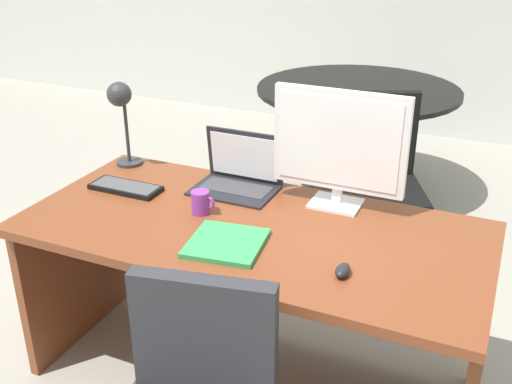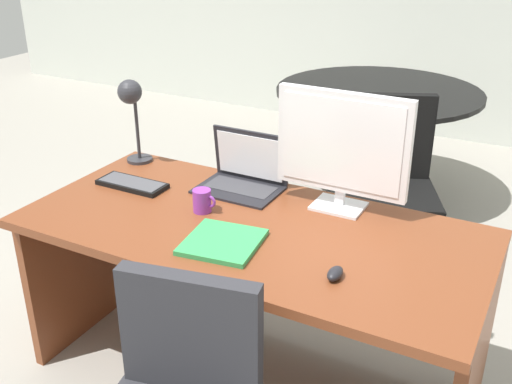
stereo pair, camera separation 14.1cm
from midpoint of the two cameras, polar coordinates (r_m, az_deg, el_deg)
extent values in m
plane|color=gray|center=(3.88, 11.26, -3.55)|extent=(12.00, 12.00, 0.00)
cube|color=brown|center=(2.30, 1.27, -3.54)|extent=(1.76, 0.84, 0.04)
cube|color=brown|center=(2.92, -14.09, -6.04)|extent=(0.04, 0.74, 0.70)
cube|color=brown|center=(2.32, 21.22, -16.07)|extent=(0.04, 0.74, 0.70)
cube|color=brown|center=(2.71, 4.22, -6.95)|extent=(1.55, 0.02, 0.49)
cube|color=silver|center=(2.46, 9.39, -1.33)|extent=(0.20, 0.16, 0.01)
cube|color=silver|center=(2.45, 9.53, -0.43)|extent=(0.04, 0.02, 0.06)
cube|color=silver|center=(2.35, 9.84, 4.56)|extent=(0.53, 0.04, 0.40)
cube|color=white|center=(2.34, 9.68, 4.42)|extent=(0.48, 0.00, 0.35)
cube|color=black|center=(2.57, -0.09, 0.19)|extent=(0.35, 0.24, 0.01)
cube|color=#38383D|center=(2.58, 0.10, 0.46)|extent=(0.29, 0.13, 0.00)
cube|color=black|center=(2.61, 1.03, 3.43)|extent=(0.35, 0.04, 0.23)
cube|color=white|center=(2.60, 0.93, 3.36)|extent=(0.30, 0.03, 0.19)
cube|color=black|center=(2.65, -10.05, 0.71)|extent=(0.31, 0.12, 0.02)
cube|color=#47474C|center=(2.65, -10.06, 0.93)|extent=(0.28, 0.10, 0.00)
ellipsoid|color=black|center=(1.99, 9.47, -7.58)|extent=(0.05, 0.08, 0.04)
cylinder|color=#2D2D33|center=(2.92, -9.49, 3.03)|extent=(0.12, 0.12, 0.01)
cylinder|color=#2D2D33|center=(2.87, -9.69, 5.83)|extent=(0.02, 0.02, 0.29)
sphere|color=#2D2D33|center=(2.80, -10.33, 9.22)|extent=(0.11, 0.11, 0.11)
cube|color=green|center=(2.16, -1.27, -4.74)|extent=(0.29, 0.30, 0.02)
cylinder|color=purple|center=(2.38, -3.39, -0.85)|extent=(0.07, 0.07, 0.09)
torus|color=purple|center=(2.36, -2.64, -0.92)|extent=(0.05, 0.01, 0.05)
cube|color=#2D2D33|center=(1.85, -3.98, -13.18)|extent=(0.44, 0.14, 0.40)
cylinder|color=black|center=(4.38, 11.56, 0.09)|extent=(0.61, 0.61, 0.04)
cylinder|color=black|center=(4.24, 11.97, 4.54)|extent=(0.08, 0.08, 0.68)
cylinder|color=black|center=(4.14, 12.40, 9.18)|extent=(1.35, 1.35, 0.03)
cylinder|color=black|center=(3.54, 13.14, -6.29)|extent=(0.56, 0.56, 0.04)
cylinder|color=black|center=(3.45, 13.43, -3.68)|extent=(0.05, 0.05, 0.33)
cube|color=black|center=(3.36, 13.76, -0.62)|extent=(0.60, 0.60, 0.08)
cube|color=black|center=(3.47, 13.68, 4.64)|extent=(0.42, 0.23, 0.42)
cylinder|color=black|center=(3.54, 13.30, -6.29)|extent=(0.56, 0.56, 0.04)
cylinder|color=black|center=(3.46, 13.59, -3.73)|extent=(0.05, 0.05, 0.32)
cube|color=black|center=(3.37, 13.92, -0.73)|extent=(0.61, 0.61, 0.08)
cube|color=black|center=(3.46, 13.85, 5.03)|extent=(0.42, 0.23, 0.48)
camera|label=1|loc=(0.07, -88.22, 0.82)|focal=42.66mm
camera|label=2|loc=(0.07, 91.78, -0.82)|focal=42.66mm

